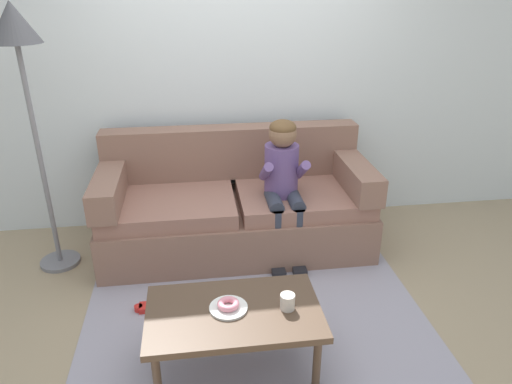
{
  "coord_description": "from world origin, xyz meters",
  "views": [
    {
      "loc": [
        -0.34,
        -2.61,
        2.05
      ],
      "look_at": [
        0.08,
        0.45,
        0.65
      ],
      "focal_mm": 33.31,
      "sensor_mm": 36.0,
      "label": 1
    }
  ],
  "objects_px": {
    "toy_controller": "(151,308)",
    "floor_lamp": "(20,56)",
    "donut": "(228,304)",
    "person_child": "(283,177)",
    "mug": "(287,302)",
    "coffee_table": "(234,317)",
    "couch": "(236,208)"
  },
  "relations": [
    {
      "from": "coffee_table",
      "to": "person_child",
      "type": "distance_m",
      "value": 1.31
    },
    {
      "from": "floor_lamp",
      "to": "donut",
      "type": "bearing_deg",
      "value": -45.82
    },
    {
      "from": "couch",
      "to": "mug",
      "type": "relative_size",
      "value": 23.55
    },
    {
      "from": "mug",
      "to": "toy_controller",
      "type": "xyz_separation_m",
      "value": [
        -0.8,
        0.61,
        -0.43
      ]
    },
    {
      "from": "person_child",
      "to": "floor_lamp",
      "type": "bearing_deg",
      "value": 176.77
    },
    {
      "from": "couch",
      "to": "donut",
      "type": "xyz_separation_m",
      "value": [
        -0.17,
        -1.37,
        0.1
      ]
    },
    {
      "from": "mug",
      "to": "toy_controller",
      "type": "bearing_deg",
      "value": 142.84
    },
    {
      "from": "donut",
      "to": "floor_lamp",
      "type": "bearing_deg",
      "value": 134.18
    },
    {
      "from": "toy_controller",
      "to": "floor_lamp",
      "type": "distance_m",
      "value": 1.86
    },
    {
      "from": "floor_lamp",
      "to": "coffee_table",
      "type": "bearing_deg",
      "value": -45.51
    },
    {
      "from": "mug",
      "to": "floor_lamp",
      "type": "xyz_separation_m",
      "value": [
        -1.54,
        1.3,
        1.13
      ]
    },
    {
      "from": "mug",
      "to": "toy_controller",
      "type": "relative_size",
      "value": 0.4
    },
    {
      "from": "mug",
      "to": "coffee_table",
      "type": "bearing_deg",
      "value": 174.98
    },
    {
      "from": "coffee_table",
      "to": "toy_controller",
      "type": "distance_m",
      "value": 0.84
    },
    {
      "from": "toy_controller",
      "to": "floor_lamp",
      "type": "relative_size",
      "value": 0.12
    },
    {
      "from": "person_child",
      "to": "floor_lamp",
      "type": "distance_m",
      "value": 1.97
    },
    {
      "from": "person_child",
      "to": "mug",
      "type": "height_order",
      "value": "person_child"
    },
    {
      "from": "donut",
      "to": "mug",
      "type": "height_order",
      "value": "mug"
    },
    {
      "from": "person_child",
      "to": "mug",
      "type": "relative_size",
      "value": 12.24
    },
    {
      "from": "donut",
      "to": "toy_controller",
      "type": "bearing_deg",
      "value": 130.39
    },
    {
      "from": "coffee_table",
      "to": "toy_controller",
      "type": "relative_size",
      "value": 4.21
    },
    {
      "from": "coffee_table",
      "to": "mug",
      "type": "xyz_separation_m",
      "value": [
        0.29,
        -0.03,
        0.09
      ]
    },
    {
      "from": "person_child",
      "to": "donut",
      "type": "bearing_deg",
      "value": -114.05
    },
    {
      "from": "coffee_table",
      "to": "floor_lamp",
      "type": "distance_m",
      "value": 2.17
    },
    {
      "from": "mug",
      "to": "floor_lamp",
      "type": "distance_m",
      "value": 2.32
    },
    {
      "from": "couch",
      "to": "coffee_table",
      "type": "xyz_separation_m",
      "value": [
        -0.14,
        -1.38,
        0.02
      ]
    },
    {
      "from": "couch",
      "to": "coffee_table",
      "type": "distance_m",
      "value": 1.39
    },
    {
      "from": "toy_controller",
      "to": "person_child",
      "type": "bearing_deg",
      "value": 26.29
    },
    {
      "from": "couch",
      "to": "person_child",
      "type": "xyz_separation_m",
      "value": [
        0.35,
        -0.21,
        0.33
      ]
    },
    {
      "from": "person_child",
      "to": "toy_controller",
      "type": "xyz_separation_m",
      "value": [
        -1.0,
        -0.6,
        -0.65
      ]
    },
    {
      "from": "coffee_table",
      "to": "mug",
      "type": "distance_m",
      "value": 0.3
    },
    {
      "from": "couch",
      "to": "person_child",
      "type": "distance_m",
      "value": 0.52
    }
  ]
}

